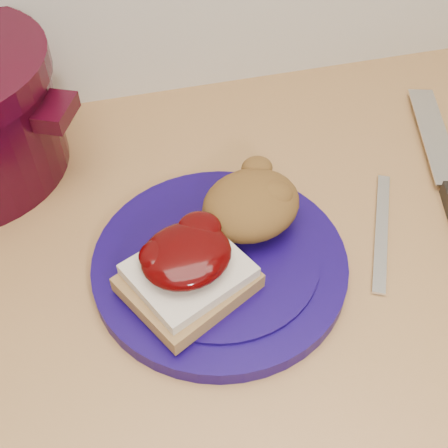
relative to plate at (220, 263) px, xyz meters
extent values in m
cube|color=beige|center=(0.01, 0.05, -0.48)|extent=(4.00, 0.60, 0.86)
cylinder|color=#110547|center=(0.00, 0.00, 0.00)|extent=(0.37, 0.37, 0.02)
cube|color=olive|center=(-0.04, -0.03, 0.02)|extent=(0.15, 0.15, 0.02)
cube|color=beige|center=(-0.04, -0.03, 0.04)|extent=(0.14, 0.13, 0.01)
ellipsoid|color=#320101|center=(-0.04, -0.03, 0.06)|extent=(0.12, 0.11, 0.03)
ellipsoid|color=brown|center=(0.05, 0.04, 0.04)|extent=(0.14, 0.13, 0.06)
cube|color=silver|center=(0.34, 0.14, 0.00)|extent=(0.10, 0.21, 0.00)
cube|color=silver|center=(0.20, 0.00, -0.01)|extent=(0.10, 0.17, 0.00)
cube|color=black|center=(-0.15, 0.19, 0.10)|extent=(0.06, 0.07, 0.02)
camera|label=1|loc=(-0.09, -0.38, 0.49)|focal=45.00mm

